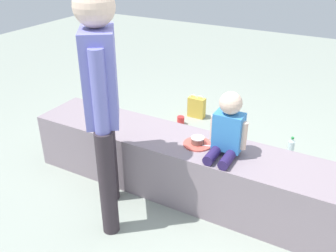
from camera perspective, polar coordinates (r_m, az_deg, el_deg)
The scene contains 10 objects.
ground_plane at distance 3.16m, azimuth 4.40°, elevation -10.41°, with size 12.00×12.00×0.00m, color #939C8F.
concrete_ledge at distance 3.02m, azimuth 4.56°, elevation -6.80°, with size 2.92×0.51×0.48m, color gray.
child_seated at distance 2.69m, azimuth 9.10°, elevation -0.38°, with size 0.28×0.32×0.48m.
adult_standing at distance 2.49m, azimuth -10.12°, elevation 5.22°, with size 0.37×0.43×1.68m.
cake_plate at distance 2.88m, azimuth 4.54°, elevation -2.50°, with size 0.22×0.22×0.07m.
gift_bag at distance 4.37m, azimuth 4.38°, elevation 2.87°, with size 0.20×0.09×0.28m.
water_bottle_near_gift at distance 3.78m, azimuth 18.25°, elevation -3.18°, with size 0.06×0.06×0.21m.
party_cup_red at distance 4.22m, azimuth 1.95°, elevation 0.84°, with size 0.08×0.08×0.10m, color red.
cake_box_white at distance 3.59m, azimuth 11.16°, elevation -4.79°, with size 0.28×0.26×0.11m, color white.
handbag_black_leather at distance 3.62m, azimuth -0.32°, elevation -2.42°, with size 0.31×0.11×0.36m.
Camera 1 is at (0.99, -2.29, 1.93)m, focal length 39.93 mm.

